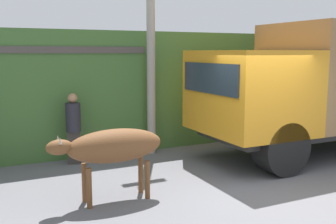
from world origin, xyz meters
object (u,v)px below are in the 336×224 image
(cargo_truck, at_px, (335,82))
(utility_pole, at_px, (151,28))
(brown_cow, at_px, (113,147))
(pedestrian_on_hill, at_px, (73,125))

(cargo_truck, height_order, utility_pole, utility_pole)
(cargo_truck, relative_size, brown_cow, 3.55)
(brown_cow, xyz_separation_m, pedestrian_on_hill, (-0.11, 2.60, -0.06))
(brown_cow, relative_size, utility_pole, 0.33)
(pedestrian_on_hill, height_order, utility_pole, utility_pole)
(cargo_truck, bearing_deg, brown_cow, -174.74)
(cargo_truck, xyz_separation_m, brown_cow, (-6.17, -0.84, -0.86))
(cargo_truck, relative_size, utility_pole, 1.18)
(cargo_truck, bearing_deg, utility_pole, 153.98)
(brown_cow, relative_size, pedestrian_on_hill, 1.22)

